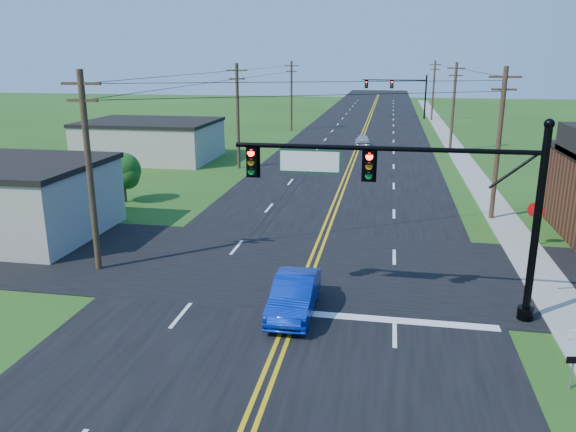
% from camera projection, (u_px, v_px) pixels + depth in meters
% --- Properties ---
extents(ground, '(260.00, 260.00, 0.00)m').
position_uv_depth(ground, '(243.00, 426.00, 14.94)').
color(ground, '#214714').
rests_on(ground, ground).
extents(road_main, '(16.00, 220.00, 0.04)m').
position_uv_depth(road_main, '(357.00, 146.00, 62.27)').
color(road_main, black).
rests_on(road_main, ground).
extents(road_cross, '(70.00, 10.00, 0.04)m').
position_uv_depth(road_cross, '(308.00, 266.00, 26.30)').
color(road_cross, black).
rests_on(road_cross, ground).
extents(sidewalk, '(2.00, 160.00, 0.08)m').
position_uv_depth(sidewalk, '(466.00, 165.00, 51.01)').
color(sidewalk, gray).
rests_on(sidewalk, ground).
extents(signal_mast_main, '(11.30, 0.60, 7.48)m').
position_uv_depth(signal_mast_main, '(411.00, 192.00, 20.48)').
color(signal_mast_main, black).
rests_on(signal_mast_main, ground).
extents(signal_mast_far, '(10.98, 0.60, 7.48)m').
position_uv_depth(signal_mast_far, '(398.00, 90.00, 88.68)').
color(signal_mast_far, black).
rests_on(signal_mast_far, ground).
extents(cream_bldg_near, '(10.20, 8.20, 4.10)m').
position_uv_depth(cream_bldg_near, '(5.00, 199.00, 30.54)').
color(cream_bldg_near, '#BBAEA0').
rests_on(cream_bldg_near, ground).
extents(cream_bldg_far, '(12.20, 9.20, 3.70)m').
position_uv_depth(cream_bldg_far, '(151.00, 140.00, 53.66)').
color(cream_bldg_far, '#BBAEA0').
rests_on(cream_bldg_far, ground).
extents(utility_pole_left_a, '(1.80, 0.28, 9.00)m').
position_uv_depth(utility_pole_left_a, '(89.00, 169.00, 24.74)').
color(utility_pole_left_a, '#322216').
rests_on(utility_pole_left_a, ground).
extents(utility_pole_left_b, '(1.80, 0.28, 9.00)m').
position_uv_depth(utility_pole_left_b, '(238.00, 114.00, 48.41)').
color(utility_pole_left_b, '#322216').
rests_on(utility_pole_left_b, ground).
extents(utility_pole_left_c, '(1.80, 0.28, 9.00)m').
position_uv_depth(utility_pole_left_c, '(291.00, 95.00, 73.97)').
color(utility_pole_left_c, '#322216').
rests_on(utility_pole_left_c, ground).
extents(utility_pole_right_a, '(1.80, 0.28, 9.00)m').
position_uv_depth(utility_pole_right_a, '(499.00, 142.00, 32.81)').
color(utility_pole_right_a, '#322216').
rests_on(utility_pole_right_a, ground).
extents(utility_pole_right_b, '(1.80, 0.28, 9.00)m').
position_uv_depth(utility_pole_right_b, '(453.00, 105.00, 57.42)').
color(utility_pole_right_b, '#322216').
rests_on(utility_pole_right_b, ground).
extents(utility_pole_right_c, '(1.80, 0.28, 9.00)m').
position_uv_depth(utility_pole_right_c, '(433.00, 89.00, 85.83)').
color(utility_pole_right_c, '#322216').
rests_on(utility_pole_right_c, ground).
extents(tree_left, '(2.40, 2.40, 3.37)m').
position_uv_depth(tree_left, '(123.00, 171.00, 37.57)').
color(tree_left, '#322216').
rests_on(tree_left, ground).
extents(blue_car, '(1.56, 4.44, 1.46)m').
position_uv_depth(blue_car, '(294.00, 296.00, 21.33)').
color(blue_car, '#0726A0').
rests_on(blue_car, ground).
extents(distant_car, '(2.03, 4.19, 1.38)m').
position_uv_depth(distant_car, '(362.00, 141.00, 60.84)').
color(distant_car, '#B7B6BB').
rests_on(distant_car, ground).
extents(route_sign, '(0.55, 0.13, 2.22)m').
position_uv_depth(route_sign, '(576.00, 350.00, 16.29)').
color(route_sign, slate).
rests_on(route_sign, ground).
extents(stop_sign, '(0.84, 0.23, 2.40)m').
position_uv_depth(stop_sign, '(535.00, 215.00, 28.66)').
color(stop_sign, slate).
rests_on(stop_sign, ground).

